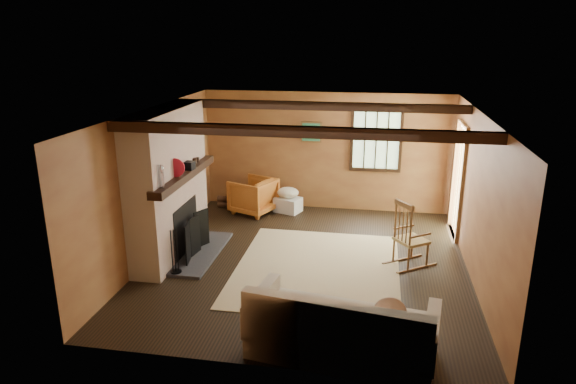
% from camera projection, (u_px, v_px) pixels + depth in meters
% --- Properties ---
extents(ground, '(5.50, 5.50, 0.00)m').
position_uv_depth(ground, '(306.00, 262.00, 8.21)').
color(ground, black).
rests_on(ground, ground).
extents(room_envelope, '(5.02, 5.52, 2.44)m').
position_uv_depth(room_envelope, '(324.00, 160.00, 7.93)').
color(room_envelope, '#9E6738').
rests_on(room_envelope, ground).
extents(fireplace, '(1.02, 2.30, 2.40)m').
position_uv_depth(fireplace, '(170.00, 189.00, 8.25)').
color(fireplace, brown).
rests_on(fireplace, ground).
extents(rug, '(2.50, 3.00, 0.01)m').
position_uv_depth(rug, '(317.00, 268.00, 7.99)').
color(rug, tan).
rests_on(rug, ground).
extents(rocking_chair, '(0.87, 0.78, 1.08)m').
position_uv_depth(rocking_chair, '(409.00, 238.00, 7.98)').
color(rocking_chair, tan).
rests_on(rocking_chair, ground).
extents(sofa, '(2.20, 1.23, 0.84)m').
position_uv_depth(sofa, '(341.00, 333.00, 5.73)').
color(sofa, silver).
rests_on(sofa, ground).
extents(firewood_pile, '(0.68, 0.12, 0.25)m').
position_uv_depth(firewood_pile, '(234.00, 202.00, 10.75)').
color(firewood_pile, brown).
rests_on(firewood_pile, ground).
extents(laundry_basket, '(0.60, 0.53, 0.30)m').
position_uv_depth(laundry_basket, '(288.00, 205.00, 10.50)').
color(laundry_basket, silver).
rests_on(laundry_basket, ground).
extents(basket_pillow, '(0.51, 0.45, 0.22)m').
position_uv_depth(basket_pillow, '(288.00, 193.00, 10.42)').
color(basket_pillow, silver).
rests_on(basket_pillow, laundry_basket).
extents(armchair, '(1.03, 1.01, 0.72)m').
position_uv_depth(armchair, '(253.00, 196.00, 10.38)').
color(armchair, '#BF6026').
rests_on(armchair, ground).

